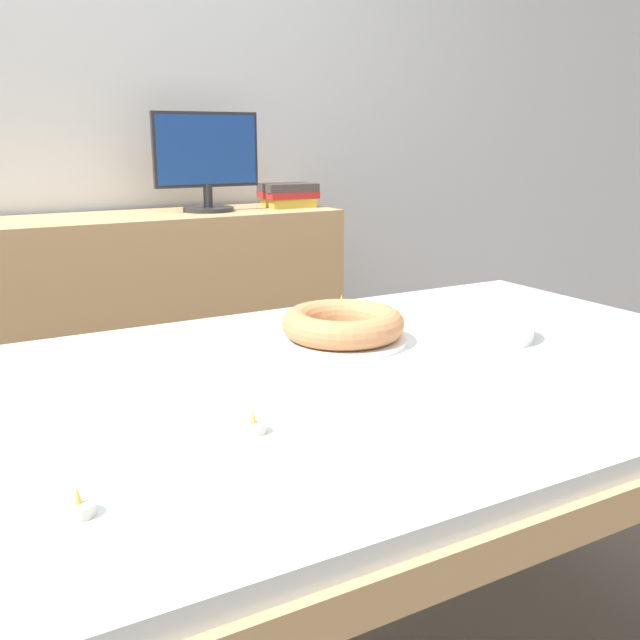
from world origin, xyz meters
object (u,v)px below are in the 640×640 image
Objects in this scene: book_stack at (288,195)px; plate_stack at (485,327)px; computer_monitor at (207,162)px; cake_chocolate_round at (343,326)px; tealight_near_front at (341,305)px; tealight_left_edge at (79,507)px; tealight_centre at (254,426)px.

book_stack is 1.56m from plate_stack.
cake_chocolate_round is at bearing -99.40° from computer_monitor.
cake_chocolate_round is at bearing -112.69° from book_stack.
cake_chocolate_round is (-0.58, -1.40, -0.17)m from book_stack.
tealight_near_front is (-0.13, 0.40, -0.01)m from plate_stack.
cake_chocolate_round is 7.03× the size of tealight_left_edge.
book_stack reaches higher than tealight_centre.
book_stack reaches higher than tealight_near_front.
tealight_centre is 0.82m from tealight_near_front.
computer_monitor is 0.38m from book_stack.
computer_monitor is at bearing 64.56° from tealight_left_edge.
plate_stack reaches higher than tealight_near_front.
tealight_centre is at bearing -130.70° from tealight_near_front.
plate_stack is 1.01m from tealight_left_edge.
book_stack is at bearing 69.42° from tealight_near_front.
tealight_left_edge is 1.00× the size of tealight_near_front.
computer_monitor reaches higher than tealight_centre.
cake_chocolate_round is 0.51m from tealight_centre.
cake_chocolate_round is at bearing 43.25° from tealight_centre.
computer_monitor is 1.85× the size of book_stack.
computer_monitor is 2.09m from tealight_left_edge.
computer_monitor is 2.02× the size of plate_stack.
plate_stack is 5.25× the size of tealight_near_front.
book_stack reaches higher than cake_chocolate_round.
plate_stack is (-0.29, -1.52, -0.18)m from book_stack.
tealight_centre is at bearing -161.47° from plate_stack.
computer_monitor is 1.45m from cake_chocolate_round.
cake_chocolate_round is at bearing 35.72° from tealight_left_edge.
tealight_near_front is at bearing -93.55° from computer_monitor.
cake_chocolate_round is (-0.23, -1.39, -0.30)m from computer_monitor.
computer_monitor is at bearing 92.42° from plate_stack.
tealight_left_edge is at bearing -156.96° from tealight_centre.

